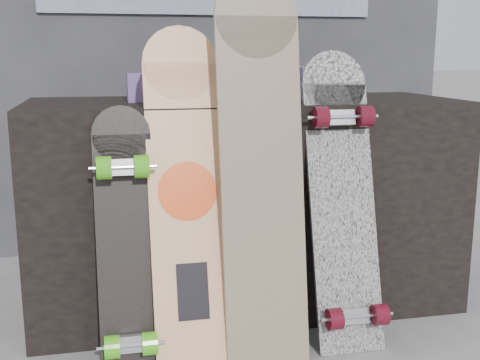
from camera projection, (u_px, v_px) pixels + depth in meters
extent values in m
cube|color=black|center=(245.00, 203.00, 2.33)|extent=(1.60, 0.60, 0.80)
cube|color=#313136|center=(208.00, 27.00, 3.00)|extent=(2.40, 0.20, 2.20)
cube|color=navy|center=(153.00, 87.00, 2.17)|extent=(0.18, 0.12, 0.10)
cube|color=navy|center=(314.00, 83.00, 2.30)|extent=(0.14, 0.14, 0.12)
cube|color=#D1B78C|center=(250.00, 89.00, 2.43)|extent=(0.22, 0.10, 0.06)
cube|color=#D0B78C|center=(188.00, 216.00, 1.89)|extent=(0.24, 0.29, 0.94)
cylinder|color=#D0B78C|center=(180.00, 63.00, 1.92)|extent=(0.24, 0.08, 0.24)
cylinder|color=#FD4610|center=(187.00, 191.00, 1.88)|extent=(0.19, 0.05, 0.18)
cube|color=black|center=(193.00, 291.00, 1.86)|extent=(0.10, 0.05, 0.17)
cube|color=#D2B38F|center=(262.00, 194.00, 1.88)|extent=(0.26, 0.21, 1.09)
cylinder|color=#D2B38F|center=(256.00, 16.00, 1.86)|extent=(0.26, 0.06, 0.26)
cube|color=silver|center=(343.00, 216.00, 2.02)|extent=(0.23, 0.26, 0.87)
cylinder|color=silver|center=(334.00, 83.00, 2.05)|extent=(0.23, 0.08, 0.22)
cube|color=silver|center=(355.00, 316.00, 1.96)|extent=(0.09, 0.04, 0.06)
cylinder|color=#4D0B18|center=(334.00, 319.00, 1.92)|extent=(0.04, 0.07, 0.07)
cylinder|color=#4D0B18|center=(380.00, 315.00, 1.95)|extent=(0.05, 0.07, 0.07)
cube|color=silver|center=(341.00, 118.00, 2.00)|extent=(0.09, 0.04, 0.06)
cylinder|color=#4D0B18|center=(321.00, 117.00, 1.96)|extent=(0.04, 0.07, 0.07)
cylinder|color=#4D0B18|center=(365.00, 116.00, 1.99)|extent=(0.05, 0.07, 0.07)
cube|color=black|center=(126.00, 254.00, 1.86)|extent=(0.18, 0.18, 0.73)
cylinder|color=black|center=(121.00, 135.00, 1.86)|extent=(0.18, 0.05, 0.18)
cube|color=silver|center=(131.00, 344.00, 1.82)|extent=(0.09, 0.04, 0.06)
cylinder|color=#4BB91A|center=(112.00, 347.00, 1.79)|extent=(0.04, 0.07, 0.07)
cylinder|color=#4BB91A|center=(150.00, 344.00, 1.81)|extent=(0.05, 0.07, 0.07)
cube|color=silver|center=(123.00, 167.00, 1.82)|extent=(0.09, 0.04, 0.06)
cylinder|color=#4BB91A|center=(104.00, 168.00, 1.79)|extent=(0.04, 0.07, 0.07)
cylinder|color=#4BB91A|center=(142.00, 166.00, 1.81)|extent=(0.05, 0.07, 0.07)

